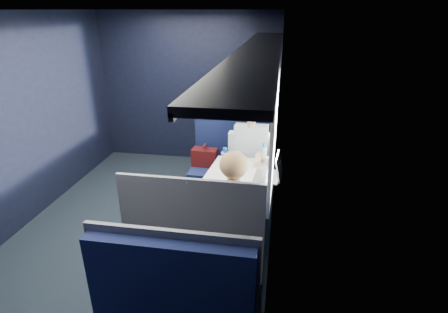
% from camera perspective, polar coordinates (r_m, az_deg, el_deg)
% --- Properties ---
extents(ground, '(2.80, 4.20, 0.01)m').
position_cam_1_polar(ground, '(4.16, -12.57, -11.40)').
color(ground, black).
extents(room_shell, '(3.00, 4.40, 2.40)m').
position_cam_1_polar(room_shell, '(3.55, -14.27, 8.76)').
color(room_shell, black).
rests_on(room_shell, ground).
extents(table, '(0.62, 1.00, 0.74)m').
position_cam_1_polar(table, '(3.58, 2.10, -4.36)').
color(table, '#54565E').
rests_on(table, ground).
extents(seat_bay_near, '(1.04, 0.62, 1.26)m').
position_cam_1_polar(seat_bay_near, '(4.49, 1.02, -1.89)').
color(seat_bay_near, '#0C1236').
rests_on(seat_bay_near, ground).
extents(seat_bay_far, '(1.04, 0.62, 1.26)m').
position_cam_1_polar(seat_bay_far, '(3.02, -3.77, -15.89)').
color(seat_bay_far, '#0C1236').
rests_on(seat_bay_far, ground).
extents(seat_row_front, '(1.04, 0.51, 1.16)m').
position_cam_1_polar(seat_row_front, '(5.34, 2.59, 2.10)').
color(seat_row_front, '#0C1236').
rests_on(seat_row_front, ground).
extents(man, '(0.53, 0.56, 1.32)m').
position_cam_1_polar(man, '(4.18, 4.26, 0.58)').
color(man, black).
rests_on(man, ground).
extents(woman, '(0.53, 0.56, 1.32)m').
position_cam_1_polar(woman, '(2.93, 1.64, -9.59)').
color(woman, black).
rests_on(woman, ground).
extents(papers, '(0.67, 0.91, 0.01)m').
position_cam_1_polar(papers, '(3.53, 1.64, -3.36)').
color(papers, white).
rests_on(papers, table).
extents(laptop, '(0.27, 0.34, 0.25)m').
position_cam_1_polar(laptop, '(3.53, 7.90, -2.43)').
color(laptop, silver).
rests_on(laptop, table).
extents(bottle_small, '(0.07, 0.07, 0.22)m').
position_cam_1_polar(bottle_small, '(3.85, 6.52, 0.41)').
color(bottle_small, silver).
rests_on(bottle_small, table).
extents(cup, '(0.07, 0.07, 0.09)m').
position_cam_1_polar(cup, '(3.81, 7.08, -0.76)').
color(cup, white).
rests_on(cup, table).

